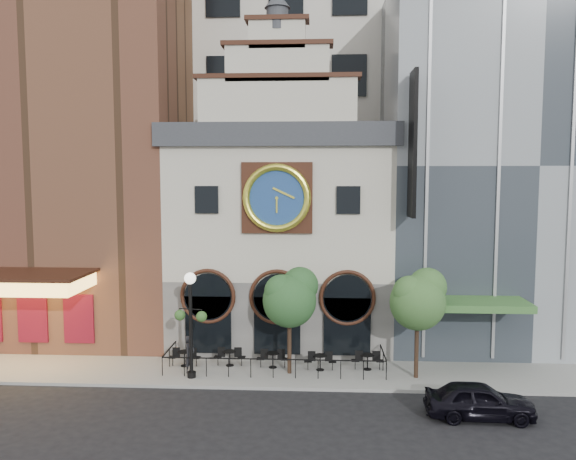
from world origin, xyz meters
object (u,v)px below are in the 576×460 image
(car_right, at_px, (479,400))
(tree_right, at_px, (418,298))
(bistro_1, at_px, (230,357))
(pedestrian, at_px, (190,354))
(bistro_2, at_px, (273,359))
(lamppost, at_px, (191,313))
(tree_left, at_px, (290,296))
(bistro_4, at_px, (368,360))
(bistro_3, at_px, (320,361))
(bistro_0, at_px, (185,357))

(car_right, relative_size, tree_right, 0.82)
(bistro_1, relative_size, pedestrian, 0.88)
(bistro_2, height_order, lamppost, lamppost)
(tree_left, bearing_deg, bistro_4, 9.82)
(bistro_4, distance_m, tree_left, 5.05)
(bistro_1, relative_size, tree_right, 0.30)
(bistro_2, relative_size, tree_right, 0.30)
(bistro_3, bearing_deg, bistro_1, 174.79)
(bistro_1, relative_size, tree_left, 0.31)
(bistro_4, bearing_deg, tree_right, -22.23)
(bistro_4, bearing_deg, bistro_3, -175.03)
(lamppost, bearing_deg, tree_left, 21.84)
(bistro_1, distance_m, bistro_3, 4.55)
(bistro_3, xyz_separation_m, pedestrian, (-6.33, -0.61, 0.43))
(car_right, relative_size, tree_left, 0.83)
(bistro_4, distance_m, tree_right, 4.14)
(bistro_2, xyz_separation_m, lamppost, (-3.73, -1.57, 2.64))
(bistro_1, distance_m, tree_right, 9.77)
(bistro_2, distance_m, bistro_3, 2.37)
(tree_right, bearing_deg, bistro_0, 175.23)
(bistro_2, distance_m, pedestrian, 4.09)
(car_right, distance_m, tree_right, 5.52)
(bistro_4, relative_size, tree_left, 0.31)
(car_right, height_order, tree_right, tree_right)
(bistro_1, relative_size, bistro_3, 1.00)
(bistro_1, bearing_deg, bistro_3, -5.21)
(bistro_0, relative_size, tree_left, 0.31)
(pedestrian, bearing_deg, lamppost, -145.73)
(bistro_1, distance_m, car_right, 12.06)
(bistro_1, relative_size, car_right, 0.37)
(bistro_0, relative_size, bistro_1, 1.00)
(tree_left, distance_m, tree_right, 6.02)
(bistro_2, xyz_separation_m, pedestrian, (-3.97, -0.85, 0.43))
(bistro_0, distance_m, bistro_4, 9.11)
(car_right, bearing_deg, bistro_4, 40.25)
(bistro_2, xyz_separation_m, bistro_4, (4.68, -0.04, 0.00))
(lamppost, bearing_deg, car_right, -4.67)
(tree_right, bearing_deg, bistro_3, 171.10)
(pedestrian, bearing_deg, bistro_4, -69.48)
(bistro_3, distance_m, tree_right, 5.71)
(pedestrian, xyz_separation_m, tree_left, (4.89, 0.16, 2.87))
(bistro_2, xyz_separation_m, bistro_3, (2.35, -0.24, 0.00))
(bistro_3, bearing_deg, bistro_4, 4.97)
(bistro_1, height_order, bistro_4, same)
(bistro_0, height_order, car_right, car_right)
(bistro_3, bearing_deg, lamppost, -167.68)
(bistro_3, bearing_deg, car_right, -37.42)
(bistro_3, height_order, tree_left, tree_left)
(tree_left, bearing_deg, bistro_2, 143.00)
(bistro_4, height_order, lamppost, lamppost)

